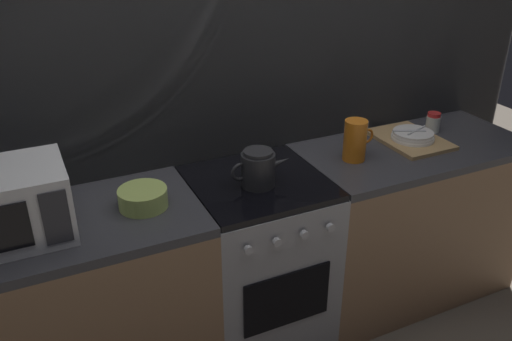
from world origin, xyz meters
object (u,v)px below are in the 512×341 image
object	(u,v)px
kettle	(258,168)
mixing_bowl	(143,198)
stove_unit	(258,262)
microwave	(2,206)
spice_jar	(433,122)
pitcher	(355,140)
dish_pile	(411,138)

from	to	relation	value
kettle	mixing_bowl	size ratio (longest dim) A/B	1.42
stove_unit	microwave	xyz separation A→B (m)	(-1.03, -0.02, 0.59)
mixing_bowl	spice_jar	world-z (taller)	spice_jar
kettle	pitcher	world-z (taller)	pitcher
pitcher	spice_jar	distance (m)	0.61
microwave	spice_jar	world-z (taller)	microwave
kettle	pitcher	distance (m)	0.54
kettle	stove_unit	bearing A→B (deg)	67.09
microwave	dish_pile	world-z (taller)	microwave
pitcher	dish_pile	bearing A→B (deg)	6.73
pitcher	dish_pile	size ratio (longest dim) A/B	0.50
stove_unit	microwave	size ratio (longest dim) A/B	1.96
mixing_bowl	spice_jar	xyz separation A→B (m)	(1.63, 0.13, 0.01)
mixing_bowl	dish_pile	world-z (taller)	mixing_bowl
stove_unit	mixing_bowl	size ratio (longest dim) A/B	4.50
kettle	pitcher	xyz separation A→B (m)	(0.53, 0.05, 0.02)
microwave	dish_pile	size ratio (longest dim) A/B	1.15
pitcher	kettle	bearing A→B (deg)	-175.04
stove_unit	pitcher	distance (m)	0.76
kettle	dish_pile	size ratio (longest dim) A/B	0.71
microwave	mixing_bowl	bearing A→B (deg)	0.95
microwave	mixing_bowl	world-z (taller)	microwave
mixing_bowl	pitcher	distance (m)	1.04
stove_unit	mixing_bowl	world-z (taller)	mixing_bowl
stove_unit	microwave	distance (m)	1.19
stove_unit	dish_pile	xyz separation A→B (m)	(0.91, 0.05, 0.47)
spice_jar	mixing_bowl	bearing A→B (deg)	-175.41
pitcher	microwave	bearing A→B (deg)	-179.09
mixing_bowl	dish_pile	distance (m)	1.43
microwave	dish_pile	bearing A→B (deg)	2.09
microwave	spice_jar	bearing A→B (deg)	3.73
microwave	pitcher	xyz separation A→B (m)	(1.55, 0.02, -0.03)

